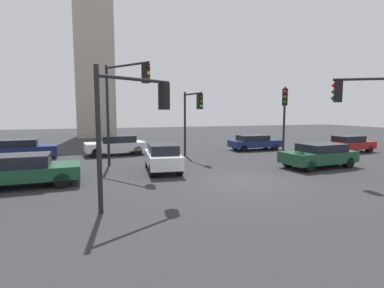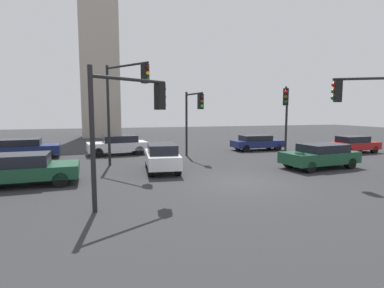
{
  "view_description": "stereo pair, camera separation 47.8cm",
  "coord_description": "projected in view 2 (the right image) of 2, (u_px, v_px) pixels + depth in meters",
  "views": [
    {
      "loc": [
        -6.54,
        -12.29,
        3.29
      ],
      "look_at": [
        -1.04,
        4.7,
        1.33
      ],
      "focal_mm": 28.14,
      "sensor_mm": 36.0,
      "label": 1
    },
    {
      "loc": [
        -6.09,
        -12.43,
        3.29
      ],
      "look_at": [
        -1.04,
        4.7,
        1.33
      ],
      "focal_mm": 28.14,
      "sensor_mm": 36.0,
      "label": 2
    }
  ],
  "objects": [
    {
      "name": "car_3",
      "position": [
        118.0,
        144.0,
        22.73
      ],
      "size": [
        4.54,
        2.45,
        1.46
      ],
      "rotation": [
        0.0,
        0.0,
        3.26
      ],
      "color": "silver",
      "rests_on": "ground_plane"
    },
    {
      "name": "traffic_light_3",
      "position": [
        364.0,
        106.0,
        13.77
      ],
      "size": [
        2.36,
        1.43,
        4.98
      ],
      "rotation": [
        0.0,
        0.0,
        2.63
      ],
      "color": "black",
      "rests_on": "ground_plane"
    },
    {
      "name": "traffic_light_1",
      "position": [
        286.0,
        107.0,
        19.74
      ],
      "size": [
        2.53,
        3.53,
        4.92
      ],
      "rotation": [
        0.0,
        0.0,
        -2.18
      ],
      "color": "black",
      "rests_on": "ground_plane"
    },
    {
      "name": "car_2",
      "position": [
        162.0,
        157.0,
        16.47
      ],
      "size": [
        2.01,
        4.12,
        1.52
      ],
      "rotation": [
        0.0,
        0.0,
        1.48
      ],
      "color": "silver",
      "rests_on": "ground_plane"
    },
    {
      "name": "car_6",
      "position": [
        22.0,
        169.0,
        13.29
      ],
      "size": [
        4.7,
        2.25,
        1.41
      ],
      "rotation": [
        0.0,
        0.0,
        0.04
      ],
      "color": "#19472D",
      "rests_on": "ground_plane"
    },
    {
      "name": "skyline_tower",
      "position": [
        99.0,
        41.0,
        37.87
      ],
      "size": [
        4.63,
        4.63,
        24.14
      ],
      "primitive_type": "cube",
      "color": "#A89E8E",
      "rests_on": "ground_plane"
    },
    {
      "name": "car_4",
      "position": [
        354.0,
        144.0,
        23.68
      ],
      "size": [
        4.04,
        1.81,
        1.33
      ],
      "rotation": [
        0.0,
        0.0,
        0.05
      ],
      "color": "maroon",
      "rests_on": "ground_plane"
    },
    {
      "name": "car_1",
      "position": [
        23.0,
        148.0,
        20.85
      ],
      "size": [
        4.7,
        2.45,
        1.38
      ],
      "rotation": [
        0.0,
        0.0,
        0.09
      ],
      "color": "navy",
      "rests_on": "ground_plane"
    },
    {
      "name": "traffic_light_4",
      "position": [
        131.0,
        110.0,
        10.62
      ],
      "size": [
        2.82,
        1.82,
        4.72
      ],
      "rotation": [
        0.0,
        0.0,
        0.55
      ],
      "color": "black",
      "rests_on": "ground_plane"
    },
    {
      "name": "car_0",
      "position": [
        257.0,
        142.0,
        25.31
      ],
      "size": [
        4.35,
        1.79,
        1.27
      ],
      "rotation": [
        0.0,
        0.0,
        0.01
      ],
      "color": "navy",
      "rests_on": "ground_plane"
    },
    {
      "name": "traffic_light_0",
      "position": [
        194.0,
        111.0,
        20.79
      ],
      "size": [
        0.58,
        2.73,
        4.67
      ],
      "rotation": [
        0.0,
        0.0,
        -1.44
      ],
      "color": "black",
      "rests_on": "ground_plane"
    },
    {
      "name": "traffic_light_2",
      "position": [
        124.0,
        93.0,
        16.93
      ],
      "size": [
        2.17,
        3.05,
        5.97
      ],
      "rotation": [
        0.0,
        0.0,
        -0.97
      ],
      "color": "black",
      "rests_on": "ground_plane"
    },
    {
      "name": "car_5",
      "position": [
        320.0,
        155.0,
        17.35
      ],
      "size": [
        4.6,
        2.43,
        1.39
      ],
      "rotation": [
        0.0,
        0.0,
        3.25
      ],
      "color": "#19472D",
      "rests_on": "ground_plane"
    },
    {
      "name": "ground_plane",
      "position": [
        242.0,
        182.0,
        13.92
      ],
      "size": [
        97.01,
        97.01,
        0.0
      ],
      "primitive_type": "plane",
      "color": "#2D2D30"
    }
  ]
}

